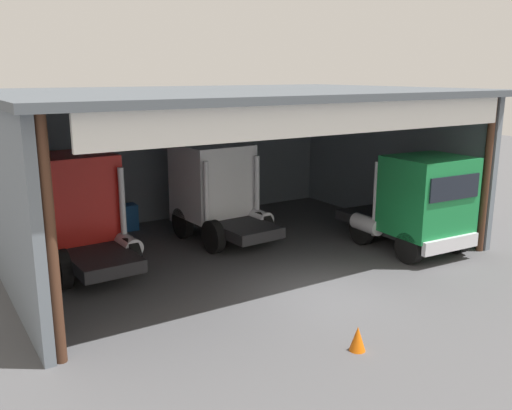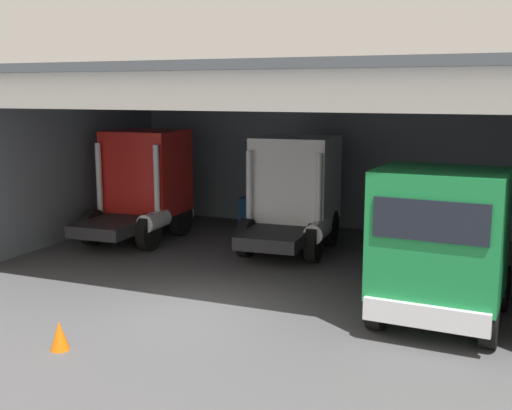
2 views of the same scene
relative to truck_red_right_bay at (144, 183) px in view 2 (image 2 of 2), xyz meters
The scene contains 8 objects.
ground_plane 7.79m from the truck_red_right_bay, 49.38° to the right, with size 80.00×80.00×0.00m, color #4C4C4F.
workshop_shed 5.29m from the truck_red_right_bay, ahead, with size 14.95×10.58×5.38m.
truck_red_right_bay is the anchor object (origin of this frame).
truck_white_yard_outside 5.05m from the truck_red_right_bay, ahead, with size 2.67×4.62×3.42m.
truck_green_center_right_bay 10.90m from the truck_red_right_bay, 24.50° to the right, with size 2.69×4.91×3.28m.
oil_drum 4.38m from the truck_red_right_bay, 54.38° to the left, with size 0.58×0.58×0.92m, color #B21E19.
tool_cart 4.32m from the truck_red_right_bay, 52.62° to the left, with size 0.90×0.60×1.00m, color #1E59A5.
traffic_cone 9.41m from the truck_red_right_bay, 67.38° to the right, with size 0.36×0.36×0.56m, color orange.
Camera 2 is at (6.35, -11.77, 4.77)m, focal length 44.57 mm.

